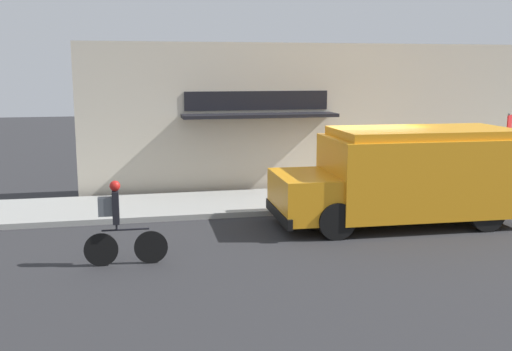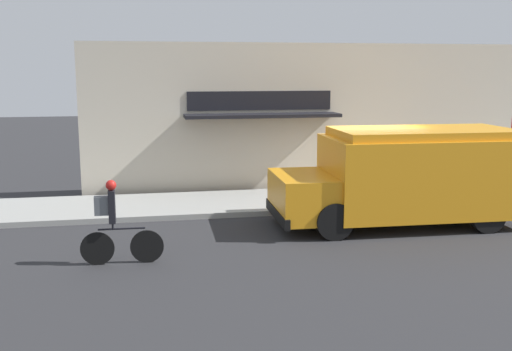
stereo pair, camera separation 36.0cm
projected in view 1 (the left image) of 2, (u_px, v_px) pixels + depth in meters
The scene contains 6 objects.
ground_plane at pixel (361, 211), 15.71m from camera, with size 70.00×70.00×0.00m, color #2B2B2D.
sidewalk at pixel (342, 198), 17.06m from camera, with size 28.00×2.82×0.14m.
storefront at pixel (321, 117), 18.36m from camera, with size 14.73×1.05×4.46m.
school_bus at pixel (407, 175), 14.29m from camera, with size 5.90×2.87×2.30m.
cyclist at pixel (119, 225), 11.27m from camera, with size 1.57×0.20×1.64m.
stop_sign_post at pixel (508, 140), 17.00m from camera, with size 0.45×0.45×2.31m.
Camera 1 is at (-5.93, -14.38, 3.68)m, focal length 42.00 mm.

